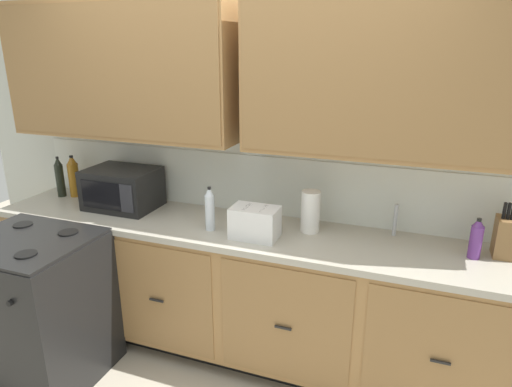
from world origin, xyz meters
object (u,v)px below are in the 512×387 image
paper_towel_roll (310,212)px  stove_range (37,308)px  bottle_dark (60,177)px  knife_block (506,237)px  microwave (123,188)px  bottle_violet (476,239)px  toaster (255,222)px  bottle_clear (210,209)px  bottle_amber (74,176)px

paper_towel_roll → stove_range: bearing=-154.8°
paper_towel_roll → bottle_dark: size_ratio=0.84×
knife_block → bottle_dark: 3.01m
microwave → bottle_violet: (2.27, -0.02, -0.03)m
stove_range → bottle_violet: (2.47, 0.68, 0.57)m
toaster → stove_range: bearing=-157.5°
toaster → bottle_dark: bearing=172.6°
bottle_violet → bottle_clear: bottle_clear is taller
paper_towel_roll → bottle_dark: (-1.94, 0.01, 0.02)m
bottle_amber → microwave: bearing=-9.3°
bottle_dark → bottle_violet: bearing=-1.2°
microwave → bottle_amber: size_ratio=1.51×
microwave → bottle_dark: bearing=176.0°
knife_block → bottle_amber: bottle_amber is taller
bottle_dark → bottle_clear: bearing=-8.4°
bottle_violet → bottle_dark: bottle_dark is taller
knife_block → bottle_amber: (-2.92, 0.02, 0.04)m
stove_range → bottle_violet: bearing=15.4°
microwave → paper_towel_roll: microwave is taller
stove_range → toaster: (1.26, 0.52, 0.55)m
knife_block → bottle_violet: bearing=-152.9°
knife_block → paper_towel_roll: size_ratio=1.19×
stove_range → bottle_violet: bottle_violet is taller
knife_block → paper_towel_roll: bearing=-178.5°
bottle_violet → bottle_clear: (-1.51, -0.14, 0.03)m
stove_range → toaster: toaster is taller
knife_block → bottle_violet: size_ratio=1.36×
toaster → bottle_clear: size_ratio=1.00×
knife_block → toaster: bearing=-170.2°
bottle_clear → bottle_dark: bearing=171.6°
microwave → bottle_violet: size_ratio=2.10×
bottle_violet → bottle_clear: 1.52m
stove_range → toaster: 1.47m
bottle_amber → bottle_clear: (1.26, -0.24, -0.02)m
bottle_dark → bottle_clear: (1.35, -0.20, -0.01)m
paper_towel_roll → microwave: bearing=-178.6°
toaster → paper_towel_roll: bearing=35.7°
stove_range → microwave: size_ratio=1.98×
bottle_violet → bottle_clear: size_ratio=0.82×
toaster → bottle_dark: bottle_dark is taller
bottle_dark → toaster: bearing=-7.4°
knife_block → bottle_clear: knife_block is taller
bottle_amber → bottle_violet: bottle_amber is taller
microwave → knife_block: bearing=1.4°
microwave → knife_block: 2.42m
stove_range → bottle_dark: (-0.40, 0.73, 0.61)m
microwave → bottle_dark: size_ratio=1.56×
bottle_amber → stove_range: bearing=-68.8°
knife_block → bottle_dark: (-3.01, -0.02, 0.04)m
microwave → toaster: 1.07m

